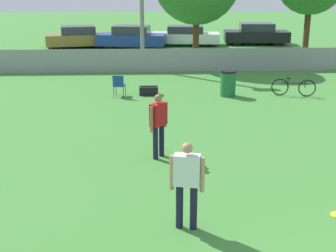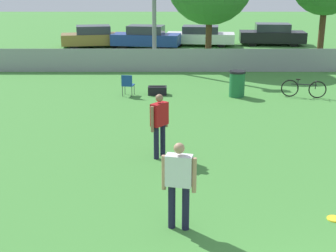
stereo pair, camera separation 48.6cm
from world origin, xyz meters
name	(u,v)px [view 1 (the left image)]	position (x,y,z in m)	size (l,w,h in m)	color
fence_backline	(212,60)	(0.00, 18.00, 0.55)	(22.99, 0.07, 1.21)	gray
player_defender_red	(158,121)	(-2.85, 6.82, 0.94)	(0.46, 0.50, 1.62)	#191933
player_receiver_white	(187,179)	(-2.46, 3.34, 0.94)	(0.60, 0.32, 1.62)	#191933
folding_chair_sideline	(119,84)	(-4.17, 13.18, 0.47)	(0.48, 0.48, 0.82)	#333338
bicycle_sideline	(294,87)	(2.42, 12.97, 0.34)	(1.61, 0.52, 0.70)	black
trash_bin	(228,83)	(-0.05, 13.10, 0.49)	(0.60, 0.60, 0.98)	#1E6638
gear_bag_sideline	(149,91)	(-3.05, 13.41, 0.16)	(0.71, 0.39, 0.34)	black
parked_car_tan	(78,37)	(-7.45, 26.42, 0.66)	(4.33, 2.45, 1.37)	black
parked_car_blue	(131,37)	(-4.04, 25.81, 0.70)	(4.47, 2.37, 1.43)	black
parked_car_white	(185,36)	(-0.50, 27.14, 0.63)	(4.63, 2.31, 1.28)	black
parked_car_dark	(256,34)	(4.30, 27.43, 0.69)	(4.42, 2.21, 1.41)	black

